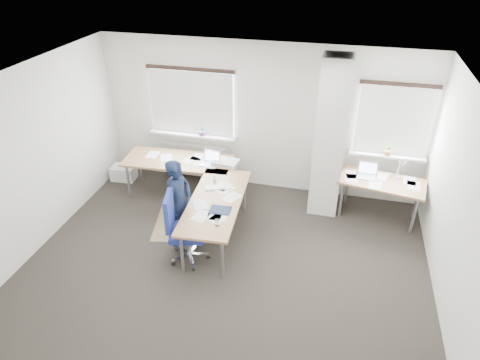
% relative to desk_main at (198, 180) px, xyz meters
% --- Properties ---
extents(ground, '(6.00, 6.00, 0.00)m').
position_rel_desk_main_xyz_m(ground, '(0.81, -1.24, -0.69)').
color(ground, black).
rests_on(ground, ground).
extents(room_shell, '(6.04, 5.04, 2.82)m').
position_rel_desk_main_xyz_m(room_shell, '(0.99, -0.79, 1.05)').
color(room_shell, beige).
rests_on(room_shell, ground).
extents(floor_mat, '(1.47, 1.31, 0.01)m').
position_rel_desk_main_xyz_m(floor_mat, '(-0.04, -0.31, -0.69)').
color(floor_mat, olive).
rests_on(floor_mat, ground).
extents(white_crate, '(0.49, 0.36, 0.28)m').
position_rel_desk_main_xyz_m(white_crate, '(-1.89, 0.79, -0.55)').
color(white_crate, white).
rests_on(white_crate, ground).
extents(desk_main, '(2.55, 2.62, 0.96)m').
position_rel_desk_main_xyz_m(desk_main, '(0.00, 0.00, 0.00)').
color(desk_main, '#925E3F').
rests_on(desk_main, ground).
extents(desk_side, '(1.50, 0.93, 1.22)m').
position_rel_desk_main_xyz_m(desk_side, '(3.06, 0.68, -0.01)').
color(desk_side, '#925E3F').
rests_on(desk_side, ground).
extents(task_chair, '(0.64, 0.63, 1.16)m').
position_rel_desk_main_xyz_m(task_chair, '(0.19, -1.20, -0.37)').
color(task_chair, navy).
rests_on(task_chair, ground).
extents(person, '(0.45, 0.60, 1.48)m').
position_rel_desk_main_xyz_m(person, '(-0.03, -0.82, 0.05)').
color(person, black).
rests_on(person, ground).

